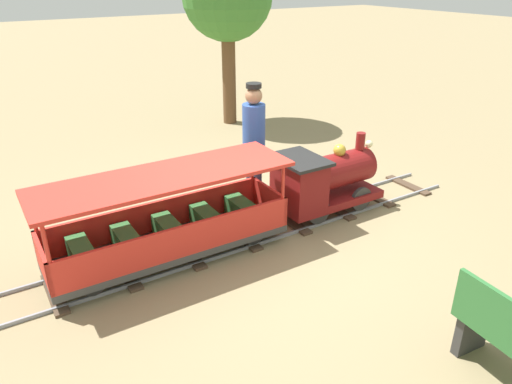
% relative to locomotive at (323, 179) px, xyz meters
% --- Properties ---
extents(ground_plane, '(60.00, 60.00, 0.00)m').
position_rel_locomotive_xyz_m(ground_plane, '(0.00, -1.06, -0.48)').
color(ground_plane, '#8C7A56').
extents(track, '(0.76, 6.40, 0.04)m').
position_rel_locomotive_xyz_m(track, '(0.00, -1.20, -0.46)').
color(track, gray).
rests_on(track, ground_plane).
extents(locomotive, '(0.72, 1.45, 0.96)m').
position_rel_locomotive_xyz_m(locomotive, '(0.00, 0.00, 0.00)').
color(locomotive, maroon).
rests_on(locomotive, ground_plane).
extents(passenger_car, '(0.82, 2.70, 0.97)m').
position_rel_locomotive_xyz_m(passenger_car, '(0.00, -2.10, -0.06)').
color(passenger_car, '#3F3F3F').
rests_on(passenger_car, ground_plane).
extents(conductor_person, '(0.30, 0.30, 1.62)m').
position_rel_locomotive_xyz_m(conductor_person, '(-0.82, -0.53, 0.47)').
color(conductor_person, '#282D47').
rests_on(conductor_person, ground_plane).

